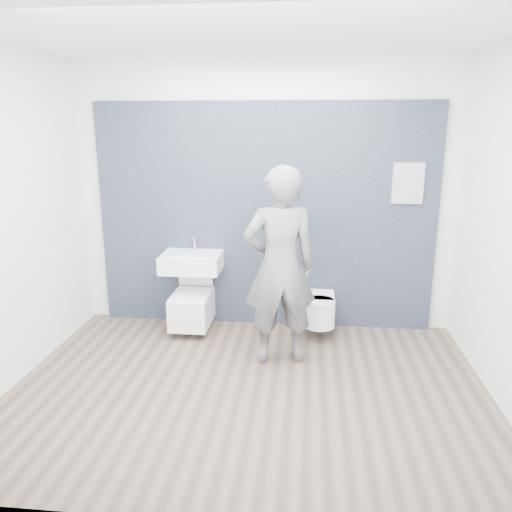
# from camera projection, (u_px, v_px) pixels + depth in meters

# --- Properties ---
(ground) EXTENTS (4.00, 4.00, 0.00)m
(ground) POSITION_uv_depth(u_px,v_px,m) (249.00, 388.00, 4.23)
(ground) COLOR brown
(ground) RESTS_ON ground
(room_shell) EXTENTS (4.00, 4.00, 4.00)m
(room_shell) POSITION_uv_depth(u_px,v_px,m) (248.00, 182.00, 3.78)
(room_shell) COLOR silver
(room_shell) RESTS_ON ground
(tile_wall) EXTENTS (3.60, 0.06, 2.40)m
(tile_wall) POSITION_uv_depth(u_px,v_px,m) (264.00, 322.00, 5.64)
(tile_wall) COLOR black
(tile_wall) RESTS_ON ground
(washbasin) EXTENTS (0.62, 0.47, 0.47)m
(washbasin) POSITION_uv_depth(u_px,v_px,m) (192.00, 262.00, 5.27)
(washbasin) COLOR white
(washbasin) RESTS_ON ground
(toilet_square) EXTENTS (0.40, 0.57, 0.76)m
(toilet_square) POSITION_uv_depth(u_px,v_px,m) (192.00, 307.00, 5.34)
(toilet_square) COLOR white
(toilet_square) RESTS_ON ground
(toilet_rounded) EXTENTS (0.32, 0.54, 0.29)m
(toilet_rounded) POSITION_uv_depth(u_px,v_px,m) (319.00, 309.00, 5.22)
(toilet_rounded) COLOR white
(toilet_rounded) RESTS_ON ground
(info_placard) EXTENTS (0.31, 0.03, 0.42)m
(info_placard) POSITION_uv_depth(u_px,v_px,m) (397.00, 329.00, 5.45)
(info_placard) COLOR white
(info_placard) RESTS_ON ground
(visitor) EXTENTS (0.75, 0.58, 1.83)m
(visitor) POSITION_uv_depth(u_px,v_px,m) (280.00, 267.00, 4.51)
(visitor) COLOR slate
(visitor) RESTS_ON ground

